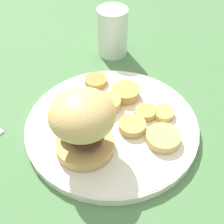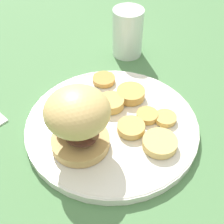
# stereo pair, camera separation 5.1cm
# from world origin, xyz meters

# --- Properties ---
(ground_plane) EXTENTS (4.00, 4.00, 0.00)m
(ground_plane) POSITION_xyz_m (0.00, 0.00, 0.00)
(ground_plane) COLOR #4C7A47
(dinner_plate) EXTENTS (0.30, 0.30, 0.02)m
(dinner_plate) POSITION_xyz_m (0.00, 0.00, 0.01)
(dinner_plate) COLOR white
(dinner_plate) RESTS_ON ground_plane
(sandwich) EXTENTS (0.11, 0.10, 0.11)m
(sandwich) POSITION_xyz_m (-0.03, 0.06, 0.07)
(sandwich) COLOR tan
(sandwich) RESTS_ON dinner_plate
(potato_round_0) EXTENTS (0.05, 0.05, 0.01)m
(potato_round_0) POSITION_xyz_m (-0.03, -0.02, 0.02)
(potato_round_0) COLOR tan
(potato_round_0) RESTS_ON dinner_plate
(potato_round_1) EXTENTS (0.04, 0.04, 0.01)m
(potato_round_1) POSITION_xyz_m (-0.01, -0.06, 0.02)
(potato_round_1) COLOR tan
(potato_round_1) RESTS_ON dinner_plate
(potato_round_2) EXTENTS (0.05, 0.05, 0.02)m
(potato_round_2) POSITION_xyz_m (0.04, -0.01, 0.02)
(potato_round_2) COLOR tan
(potato_round_2) RESTS_ON dinner_plate
(potato_round_3) EXTENTS (0.04, 0.04, 0.01)m
(potato_round_3) POSITION_xyz_m (-0.02, -0.09, 0.02)
(potato_round_3) COLOR tan
(potato_round_3) RESTS_ON dinner_plate
(potato_round_4) EXTENTS (0.04, 0.04, 0.01)m
(potato_round_4) POSITION_xyz_m (0.11, -0.02, 0.02)
(potato_round_4) COLOR #BC8942
(potato_round_4) RESTS_ON dinner_plate
(potato_round_5) EXTENTS (0.06, 0.06, 0.01)m
(potato_round_5) POSITION_xyz_m (-0.07, -0.05, 0.02)
(potato_round_5) COLOR #DBB766
(potato_round_5) RESTS_ON dinner_plate
(potato_round_6) EXTENTS (0.05, 0.05, 0.02)m
(potato_round_6) POSITION_xyz_m (0.05, -0.05, 0.02)
(potato_round_6) COLOR tan
(potato_round_6) RESTS_ON dinner_plate
(drinking_glass) EXTENTS (0.07, 0.07, 0.10)m
(drinking_glass) POSITION_xyz_m (0.21, -0.11, 0.05)
(drinking_glass) COLOR silver
(drinking_glass) RESTS_ON ground_plane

